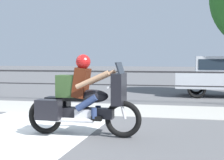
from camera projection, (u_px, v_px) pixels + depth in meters
name	position (u px, v px, depth m)	size (l,w,h in m)	color
ground_plane	(8.00, 130.00, 7.36)	(120.00, 120.00, 0.00)	#565659
sidewalk_band	(64.00, 108.00, 10.67)	(44.00, 2.40, 0.01)	#A8A59E
crosswalk_band	(16.00, 132.00, 7.09)	(3.10, 6.00, 0.01)	silver
fence_railing	(81.00, 77.00, 12.28)	(36.00, 0.05, 1.11)	#232326
motorcycle	(82.00, 100.00, 6.76)	(2.33, 0.76, 1.61)	black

